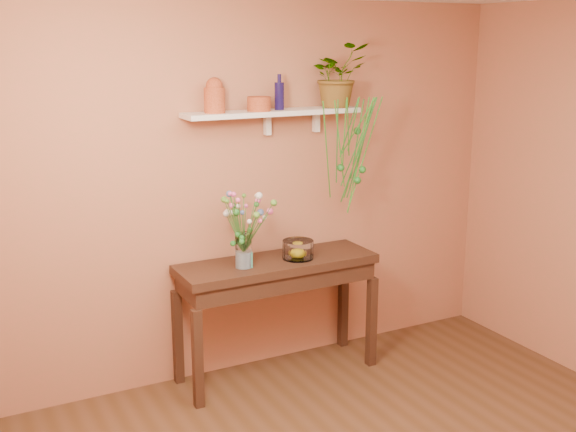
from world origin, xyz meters
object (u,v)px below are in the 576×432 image
Objects in this scene: spider_plant at (338,75)px; glass_bowl at (298,250)px; glass_vase at (244,253)px; sideboard at (277,277)px; terracotta_jug at (214,96)px; bouquet at (245,214)px; blue_bottle at (279,95)px.

spider_plant is 2.05× the size of glass_bowl.
spider_plant is 1.45m from glass_vase.
sideboard is 1.52m from spider_plant.
glass_bowl is at bearing -15.52° from terracotta_jug.
bouquet is (-0.27, -0.06, 0.51)m from sideboard.
blue_bottle is at bearing 26.74° from bouquet.
glass_vase reaches higher than sideboard.
spider_plant reaches higher than bouquet.
blue_bottle reaches higher than sideboard.
spider_plant is (0.95, -0.01, 0.12)m from terracotta_jug.
spider_plant is 1.29m from glass_bowl.
spider_plant is (0.46, -0.02, 0.13)m from blue_bottle.
bouquet is (-0.35, -0.18, -0.78)m from blue_bottle.
glass_bowl is at bearing -66.78° from blue_bottle.
sideboard is 6.49× the size of glass_bowl.
sideboard is at bearing 164.31° from glass_bowl.
spider_plant reaches higher than terracotta_jug.
blue_bottle is 1.10× the size of glass_bowl.
glass_bowl is at bearing 2.88° from bouquet.
spider_plant reaches higher than sideboard.
glass_vase is at bearing -179.04° from glass_bowl.
spider_plant is at bearing -0.70° from terracotta_jug.
blue_bottle is at bearing 113.22° from glass_bowl.
terracotta_jug is at bearing 164.55° from sideboard.
terracotta_jug reaches higher than glass_vase.
sideboard is 1.36m from terracotta_jug.
glass_bowl is (0.43, 0.01, -0.04)m from glass_vase.
glass_bowl is (-0.40, -0.14, -1.22)m from spider_plant.
blue_bottle is 0.48m from spider_plant.
sideboard is 6.18× the size of terracotta_jug.
bouquet is at bearing -153.26° from blue_bottle.
spider_plant reaches higher than glass_bowl.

